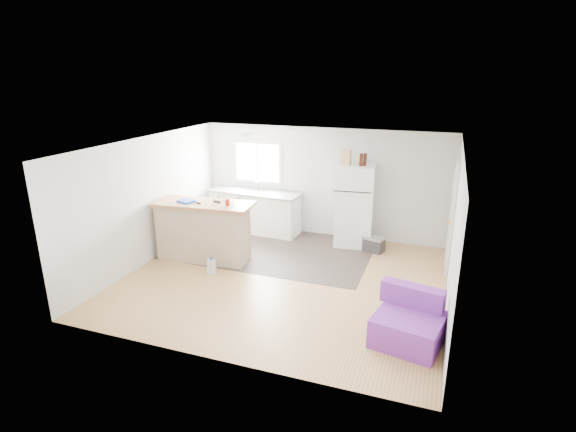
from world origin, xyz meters
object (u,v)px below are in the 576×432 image
Objects in this scene: mop at (189,250)px; peninsula at (204,231)px; cooler at (374,244)px; bottle_left at (361,160)px; cardboard_box at (346,157)px; kitchen_cabinets at (255,211)px; purple_seat at (409,324)px; bottle_right at (365,159)px; red_cup at (227,202)px; blue_tray at (186,201)px; refrigerator at (355,205)px; cleaner_jug at (211,266)px.

peninsula is at bearing 25.86° from mop.
bottle_left is (-0.38, 0.18, 1.69)m from cooler.
kitchen_cabinets is at bearing 176.95° from cardboard_box.
purple_seat is 4.08× the size of bottle_right.
red_cup is 0.48× the size of bottle_left.
peninsula is 3.42m from bottle_left.
refrigerator is at bearing 33.02° from blue_tray.
refrigerator reaches higher than cleaner_jug.
kitchen_cabinets reaches higher than mop.
bottle_right is (2.47, -0.09, 1.37)m from kitchen_cabinets.
bottle_left reaches higher than purple_seat.
red_cup is at bearing -78.28° from kitchen_cabinets.
kitchen_cabinets is 2.77m from bottle_left.
bottle_right reaches higher than cleaner_jug.
kitchen_cabinets is 8.57× the size of bottle_left.
cardboard_box is at bearing -169.84° from refrigerator.
mop is 4.48× the size of bottle_right.
purple_seat is at bearing -24.20° from cleaner_jug.
peninsula is 0.47m from mop.
red_cup is 0.40× the size of cardboard_box.
cooler is 1.94× the size of bottle_left.
mop is at bearing -167.19° from red_cup.
mop is (-4.28, 1.37, -0.03)m from purple_seat.
mop is (-2.83, -1.98, -0.63)m from refrigerator.
bottle_left is 0.08m from bottle_right.
kitchen_cabinets is 1.87m from peninsula.
peninsula is at bearing 170.88° from purple_seat.
kitchen_cabinets is 4.41× the size of cooler.
red_cup is at bearing -131.46° from cooler.
red_cup is at bearing 0.86° from mop.
peninsula is at bearing -95.13° from kitchen_cabinets.
bottle_left reaches higher than red_cup.
bottle_left reaches higher than peninsula.
blue_tray is (-0.74, 0.47, 1.05)m from cleaner_jug.
kitchen_cabinets is 2.42m from cleaner_jug.
purple_seat is 0.91× the size of mop.
cooler is 1.73m from bottle_right.
kitchen_cabinets is 17.86× the size of red_cup.
peninsula is 1.91× the size of purple_seat.
bottle_left reaches higher than kitchen_cabinets.
refrigerator is 6.90× the size of bottle_right.
kitchen_cabinets is 1.10× the size of peninsula.
cardboard_box is 1.20× the size of bottle_left.
mop is 3.73× the size of cardboard_box.
peninsula is (-0.28, -1.84, 0.11)m from kitchen_cabinets.
bottle_left and bottle_right have the same top height.
purple_seat is 4.08× the size of bottle_left.
kitchen_cabinets reaches higher than peninsula.
cardboard_box is 0.39m from bottle_right.
cooler is 1.86m from cardboard_box.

